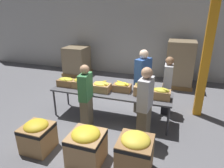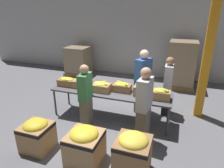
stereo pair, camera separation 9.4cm
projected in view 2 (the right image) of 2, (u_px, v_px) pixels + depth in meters
name	position (u px, v px, depth m)	size (l,w,h in m)	color
ground_plane	(111.00, 118.00, 5.41)	(30.00, 30.00, 0.00)	slate
wall_back	(143.00, 28.00, 8.13)	(16.00, 0.08, 4.00)	#B7B7B2
sorting_table	(111.00, 93.00, 5.15)	(3.10, 0.81, 0.78)	#4C4C51
banana_box_0	(67.00, 81.00, 5.47)	(0.45, 0.32, 0.24)	olive
banana_box_1	(82.00, 83.00, 5.34)	(0.45, 0.35, 0.28)	#A37A4C
banana_box_2	(101.00, 87.00, 5.10)	(0.45, 0.33, 0.26)	tan
banana_box_3	(122.00, 87.00, 5.09)	(0.45, 0.30, 0.25)	olive
banana_box_4	(142.00, 90.00, 4.84)	(0.39, 0.28, 0.32)	#A37A4C
banana_box_5	(161.00, 94.00, 4.65)	(0.43, 0.28, 0.28)	#A37A4C
volunteer_0	(143.00, 82.00, 5.44)	(0.42, 0.53, 1.78)	#6B604C
volunteer_1	(144.00, 107.00, 4.17)	(0.28, 0.48, 1.71)	#6B604C
volunteer_2	(167.00, 86.00, 5.39)	(0.23, 0.44, 1.61)	black
volunteer_3	(86.00, 97.00, 4.74)	(0.25, 0.44, 1.60)	#6B604C
donation_bin_0	(37.00, 134.00, 4.12)	(0.58, 0.58, 0.67)	#A37A4C
donation_bin_1	(85.00, 144.00, 3.77)	(0.64, 0.64, 0.72)	tan
donation_bin_2	(133.00, 153.00, 3.46)	(0.60, 0.60, 0.81)	olive
support_pillar	(210.00, 42.00, 4.85)	(0.21, 0.21, 4.00)	orange
pallet_stack_0	(181.00, 65.00, 7.30)	(1.04, 1.04, 1.70)	olive
pallet_stack_1	(79.00, 61.00, 8.73)	(1.02, 1.02, 1.22)	olive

